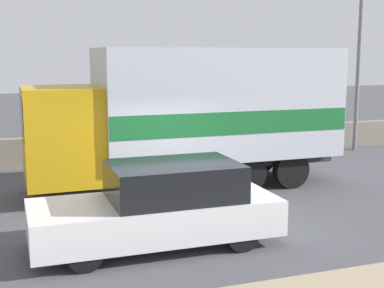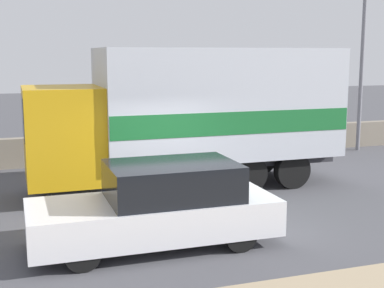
# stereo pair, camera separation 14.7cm
# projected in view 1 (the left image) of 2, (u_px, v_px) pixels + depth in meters

# --- Properties ---
(ground_plane) EXTENTS (80.00, 80.00, 0.00)m
(ground_plane) POSITION_uv_depth(u_px,v_px,m) (182.00, 228.00, 10.68)
(ground_plane) COLOR #47474C
(stone_wall_backdrop) EXTENTS (60.00, 0.35, 0.91)m
(stone_wall_backdrop) POSITION_uv_depth(u_px,v_px,m) (113.00, 148.00, 17.16)
(stone_wall_backdrop) COLOR gray
(stone_wall_backdrop) RESTS_ON ground_plane
(street_lamp) EXTENTS (0.56, 0.28, 6.23)m
(street_lamp) POSITION_uv_depth(u_px,v_px,m) (359.00, 48.00, 18.79)
(street_lamp) COLOR slate
(street_lamp) RESTS_ON ground_plane
(box_truck) EXTENTS (7.93, 2.42, 3.58)m
(box_truck) POSITION_uv_depth(u_px,v_px,m) (196.00, 112.00, 13.67)
(box_truck) COLOR gold
(box_truck) RESTS_ON ground_plane
(car_hatchback) EXTENTS (4.41, 1.74, 1.50)m
(car_hatchback) POSITION_uv_depth(u_px,v_px,m) (161.00, 206.00, 9.58)
(car_hatchback) COLOR silver
(car_hatchback) RESTS_ON ground_plane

